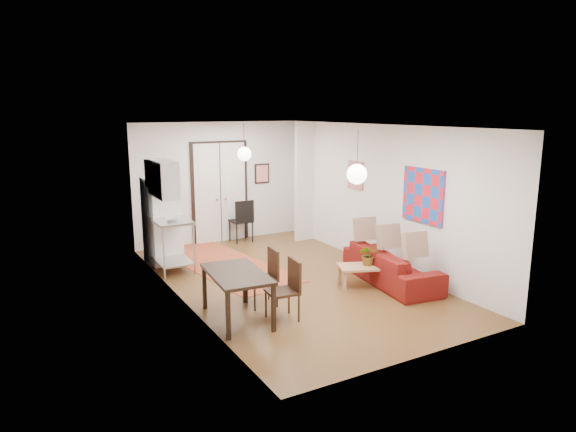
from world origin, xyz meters
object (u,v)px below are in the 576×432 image
fridge (162,221)px  kitchen_counter (169,234)px  coffee_table (364,268)px  dining_table (237,278)px  dining_chair_near (259,272)px  dining_chair_far (279,284)px  sofa (391,266)px  black_side_chair (239,216)px

fridge → kitchen_counter: bearing=-96.4°
fridge → coffee_table: bearing=-58.2°
dining_table → dining_chair_near: bearing=36.5°
kitchen_counter → dining_chair_far: 3.43m
kitchen_counter → dining_chair_far: size_ratio=1.46×
sofa → dining_chair_far: size_ratio=2.36×
dining_table → sofa: bearing=3.1°
fridge → black_side_chair: fridge is taller
sofa → dining_table: dining_table is taller
kitchen_counter → fridge: fridge is taller
kitchen_counter → dining_table: kitchen_counter is taller
dining_chair_near → black_side_chair: (1.42, 4.00, 0.07)m
kitchen_counter → black_side_chair: bearing=32.8°
coffee_table → black_side_chair: size_ratio=0.98×
dining_chair_far → kitchen_counter: bearing=-162.5°
sofa → dining_chair_far: bearing=107.4°
dining_chair_near → black_side_chair: bearing=165.8°
dining_table → fridge: bearing=92.2°
fridge → dining_chair_far: (0.74, -3.79, -0.36)m
sofa → black_side_chair: black_side_chair is taller
fridge → dining_chair_near: size_ratio=1.92×
sofa → black_side_chair: 4.44m
fridge → dining_chair_far: size_ratio=1.92×
kitchen_counter → fridge: 0.48m
kitchen_counter → fridge: size_ratio=0.76×
sofa → black_side_chair: (-1.20, 4.27, 0.29)m
coffee_table → fridge: bearing=129.8°
coffee_table → fridge: size_ratio=0.57×
kitchen_counter → black_side_chair: 2.53m
sofa → coffee_table: sofa is taller
sofa → black_side_chair: size_ratio=2.12×
dining_chair_far → black_side_chair: (1.42, 4.70, 0.07)m
coffee_table → dining_chair_far: size_ratio=1.09×
dining_table → dining_chair_near: dining_chair_near is taller
fridge → black_side_chair: 2.35m
fridge → black_side_chair: (2.15, 0.91, -0.29)m
kitchen_counter → dining_table: bearing=-87.1°
dining_chair_near → sofa: bearing=89.4°
kitchen_counter → dining_chair_near: kitchen_counter is taller
sofa → kitchen_counter: 4.45m
coffee_table → dining_table: dining_table is taller
coffee_table → black_side_chair: bearing=98.1°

